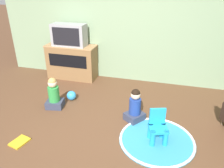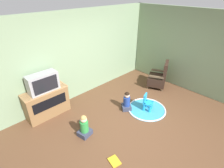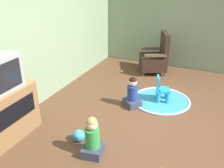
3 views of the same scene
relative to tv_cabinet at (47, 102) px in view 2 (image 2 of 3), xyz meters
The scene contains 12 objects.
ground_plane 2.35m from the tv_cabinet, 55.73° to the right, with size 30.00×30.00×0.00m, color brown.
wall_back 1.54m from the tv_cabinet, 13.62° to the left, with size 5.84×0.12×2.57m.
wall_right 4.76m from the tv_cabinet, 29.16° to the right, with size 0.12×5.27×2.57m.
tv_cabinet is the anchor object (origin of this frame).
television 0.61m from the tv_cabinet, 90.00° to the right, with size 0.74×0.32×0.48m.
black_armchair 3.66m from the tv_cabinet, 19.82° to the right, with size 0.78×0.77×0.94m.
yellow_kid_chair 2.75m from the tv_cabinet, 39.72° to the right, with size 0.31×0.31×0.49m.
play_mat 2.77m from the tv_cabinet, 39.64° to the right, with size 1.09×1.09×0.04m.
child_watching_left 1.35m from the tv_cabinet, 79.31° to the right, with size 0.34×0.31×0.58m.
child_watching_center 2.17m from the tv_cabinet, 37.86° to the right, with size 0.37×0.38×0.56m.
toy_ball 1.12m from the tv_cabinet, 66.92° to the right, with size 0.18×0.18×0.18m.
book 2.36m from the tv_cabinet, 84.27° to the right, with size 0.24×0.29×0.02m.
Camera 2 is at (-2.71, -2.02, 3.10)m, focal length 28.00 mm.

